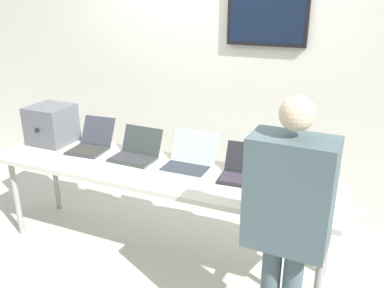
{
  "coord_description": "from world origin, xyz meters",
  "views": [
    {
      "loc": [
        1.42,
        -2.57,
        2.08
      ],
      "look_at": [
        0.25,
        0.1,
        0.98
      ],
      "focal_mm": 38.07,
      "sensor_mm": 36.0,
      "label": 1
    }
  ],
  "objects_px": {
    "laptop_station_3": "(246,171)",
    "laptop_station_4": "(309,181)",
    "equipment_box": "(52,124)",
    "laptop_station_1": "(136,152)",
    "laptop_station_0": "(91,143)",
    "person": "(288,212)",
    "workbench": "(158,175)",
    "laptop_station_2": "(189,160)"
  },
  "relations": [
    {
      "from": "laptop_station_2",
      "to": "laptop_station_1",
      "type": "bearing_deg",
      "value": -179.25
    },
    {
      "from": "laptop_station_2",
      "to": "laptop_station_4",
      "type": "relative_size",
      "value": 1.11
    },
    {
      "from": "workbench",
      "to": "laptop_station_3",
      "type": "height_order",
      "value": "laptop_station_3"
    },
    {
      "from": "workbench",
      "to": "laptop_station_4",
      "type": "relative_size",
      "value": 8.15
    },
    {
      "from": "laptop_station_0",
      "to": "laptop_station_1",
      "type": "xyz_separation_m",
      "value": [
        0.47,
        -0.02,
        -0.0
      ]
    },
    {
      "from": "equipment_box",
      "to": "laptop_station_2",
      "type": "xyz_separation_m",
      "value": [
        1.38,
        -0.02,
        -0.11
      ]
    },
    {
      "from": "laptop_station_4",
      "to": "person",
      "type": "xyz_separation_m",
      "value": [
        -0.01,
        -0.75,
        0.14
      ]
    },
    {
      "from": "person",
      "to": "laptop_station_1",
      "type": "bearing_deg",
      "value": 151.75
    },
    {
      "from": "laptop_station_1",
      "to": "laptop_station_0",
      "type": "bearing_deg",
      "value": 177.74
    },
    {
      "from": "laptop_station_3",
      "to": "laptop_station_1",
      "type": "bearing_deg",
      "value": 179.55
    },
    {
      "from": "workbench",
      "to": "laptop_station_1",
      "type": "xyz_separation_m",
      "value": [
        -0.27,
        0.13,
        0.11
      ]
    },
    {
      "from": "laptop_station_0",
      "to": "laptop_station_3",
      "type": "height_order",
      "value": "laptop_station_0"
    },
    {
      "from": "equipment_box",
      "to": "laptop_station_4",
      "type": "xyz_separation_m",
      "value": [
        2.31,
        -0.03,
        -0.11
      ]
    },
    {
      "from": "laptop_station_0",
      "to": "laptop_station_1",
      "type": "height_order",
      "value": "laptop_station_0"
    },
    {
      "from": "laptop_station_4",
      "to": "person",
      "type": "relative_size",
      "value": 0.21
    },
    {
      "from": "laptop_station_3",
      "to": "person",
      "type": "bearing_deg",
      "value": -59.08
    },
    {
      "from": "laptop_station_3",
      "to": "laptop_station_4",
      "type": "height_order",
      "value": "laptop_station_4"
    },
    {
      "from": "laptop_station_1",
      "to": "laptop_station_2",
      "type": "distance_m",
      "value": 0.48
    },
    {
      "from": "laptop_station_3",
      "to": "equipment_box",
      "type": "bearing_deg",
      "value": 179.07
    },
    {
      "from": "laptop_station_0",
      "to": "laptop_station_4",
      "type": "relative_size",
      "value": 1.2
    },
    {
      "from": "workbench",
      "to": "laptop_station_0",
      "type": "bearing_deg",
      "value": 168.68
    },
    {
      "from": "laptop_station_4",
      "to": "person",
      "type": "bearing_deg",
      "value": -91.01
    },
    {
      "from": "laptop_station_3",
      "to": "laptop_station_0",
      "type": "bearing_deg",
      "value": 178.95
    },
    {
      "from": "equipment_box",
      "to": "person",
      "type": "xyz_separation_m",
      "value": [
        2.3,
        -0.77,
        0.03
      ]
    },
    {
      "from": "laptop_station_2",
      "to": "laptop_station_0",
      "type": "bearing_deg",
      "value": 179.27
    },
    {
      "from": "equipment_box",
      "to": "laptop_station_1",
      "type": "height_order",
      "value": "equipment_box"
    },
    {
      "from": "equipment_box",
      "to": "laptop_station_3",
      "type": "distance_m",
      "value": 1.85
    },
    {
      "from": "equipment_box",
      "to": "laptop_station_0",
      "type": "xyz_separation_m",
      "value": [
        0.43,
        -0.0,
        -0.11
      ]
    },
    {
      "from": "laptop_station_2",
      "to": "laptop_station_3",
      "type": "relative_size",
      "value": 0.98
    },
    {
      "from": "laptop_station_0",
      "to": "laptop_station_4",
      "type": "distance_m",
      "value": 1.88
    },
    {
      "from": "laptop_station_1",
      "to": "workbench",
      "type": "bearing_deg",
      "value": -25.42
    },
    {
      "from": "workbench",
      "to": "laptop_station_0",
      "type": "distance_m",
      "value": 0.76
    },
    {
      "from": "laptop_station_1",
      "to": "person",
      "type": "relative_size",
      "value": 0.23
    },
    {
      "from": "laptop_station_2",
      "to": "laptop_station_3",
      "type": "bearing_deg",
      "value": -1.68
    },
    {
      "from": "laptop_station_2",
      "to": "workbench",
      "type": "bearing_deg",
      "value": -146.76
    },
    {
      "from": "equipment_box",
      "to": "laptop_station_3",
      "type": "height_order",
      "value": "equipment_box"
    },
    {
      "from": "equipment_box",
      "to": "laptop_station_2",
      "type": "distance_m",
      "value": 1.38
    },
    {
      "from": "laptop_station_2",
      "to": "person",
      "type": "relative_size",
      "value": 0.24
    },
    {
      "from": "workbench",
      "to": "laptop_station_2",
      "type": "height_order",
      "value": "laptop_station_2"
    },
    {
      "from": "equipment_box",
      "to": "laptop_station_1",
      "type": "relative_size",
      "value": 0.98
    },
    {
      "from": "laptop_station_4",
      "to": "laptop_station_2",
      "type": "bearing_deg",
      "value": 179.37
    },
    {
      "from": "workbench",
      "to": "laptop_station_0",
      "type": "height_order",
      "value": "laptop_station_0"
    }
  ]
}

